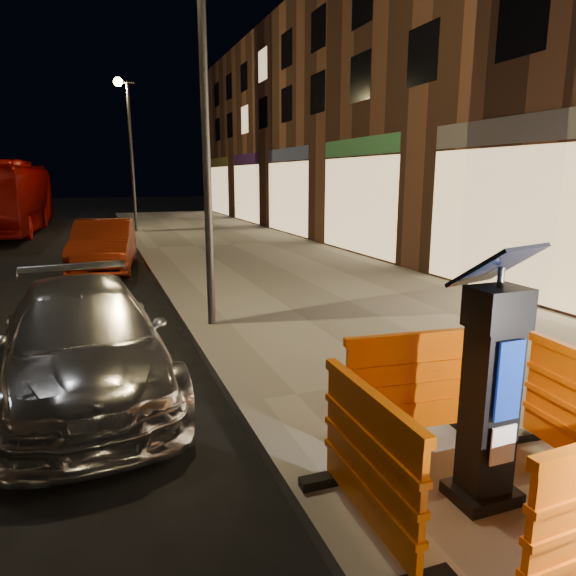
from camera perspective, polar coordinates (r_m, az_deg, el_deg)
name	(u,v)px	position (r m, az deg, el deg)	size (l,w,h in m)	color
ground_plane	(250,414)	(5.58, -4.21, -13.83)	(120.00, 120.00, 0.00)	black
sidewalk	(480,371)	(6.94, 20.58, -8.59)	(6.00, 60.00, 0.15)	gray
kerb	(250,408)	(5.55, -4.22, -13.14)	(0.30, 60.00, 0.15)	slate
parking_kiosk	(491,385)	(3.90, 21.64, -10.01)	(0.56, 0.56, 1.77)	black
barrier_back	(410,387)	(4.73, 13.45, -10.60)	(1.27, 0.52, 0.99)	#F56203
barrier_kerbside	(369,462)	(3.55, 8.98, -18.58)	(1.27, 0.52, 0.99)	#F56203
car_silver	(88,391)	(6.55, -21.30, -10.61)	(1.74, 4.27, 1.24)	#B9B9BF
car_red	(106,270)	(14.58, -19.55, 1.91)	(1.41, 4.05, 1.33)	maroon
bus_doubledecker	(10,233)	(25.68, -28.53, 5.35)	(2.59, 11.06, 3.08)	#960704
street_lamp_mid	(206,128)	(8.02, -9.15, 17.13)	(0.12, 0.12, 6.00)	#3F3F44
street_lamp_far	(132,159)	(22.89, -16.95, 13.55)	(0.12, 0.12, 6.00)	#3F3F44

